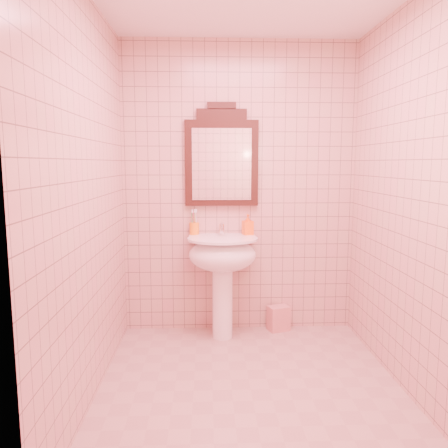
{
  "coord_description": "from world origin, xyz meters",
  "views": [
    {
      "loc": [
        -0.28,
        -2.67,
        1.47
      ],
      "look_at": [
        -0.15,
        0.55,
        1.02
      ],
      "focal_mm": 35.0,
      "sensor_mm": 36.0,
      "label": 1
    }
  ],
  "objects_px": {
    "towel": "(279,318)",
    "toothbrush_cup": "(194,228)",
    "soap_dispenser": "(248,225)",
    "pedestal_sink": "(222,262)",
    "mirror": "(222,159)"
  },
  "relations": [
    {
      "from": "pedestal_sink",
      "to": "toothbrush_cup",
      "type": "relative_size",
      "value": 4.51
    },
    {
      "from": "toothbrush_cup",
      "to": "soap_dispenser",
      "type": "height_order",
      "value": "toothbrush_cup"
    },
    {
      "from": "soap_dispenser",
      "to": "mirror",
      "type": "bearing_deg",
      "value": 147.73
    },
    {
      "from": "mirror",
      "to": "soap_dispenser",
      "type": "relative_size",
      "value": 4.87
    },
    {
      "from": "soap_dispenser",
      "to": "toothbrush_cup",
      "type": "bearing_deg",
      "value": 158.56
    },
    {
      "from": "pedestal_sink",
      "to": "towel",
      "type": "bearing_deg",
      "value": 16.21
    },
    {
      "from": "pedestal_sink",
      "to": "towel",
      "type": "xyz_separation_m",
      "value": [
        0.5,
        0.15,
        -0.55
      ]
    },
    {
      "from": "pedestal_sink",
      "to": "soap_dispenser",
      "type": "relative_size",
      "value": 4.84
    },
    {
      "from": "pedestal_sink",
      "to": "soap_dispenser",
      "type": "bearing_deg",
      "value": 32.11
    },
    {
      "from": "mirror",
      "to": "soap_dispenser",
      "type": "xyz_separation_m",
      "value": [
        0.22,
        -0.06,
        -0.56
      ]
    },
    {
      "from": "towel",
      "to": "toothbrush_cup",
      "type": "bearing_deg",
      "value": 177.59
    },
    {
      "from": "mirror",
      "to": "soap_dispenser",
      "type": "distance_m",
      "value": 0.61
    },
    {
      "from": "mirror",
      "to": "towel",
      "type": "relative_size",
      "value": 3.97
    },
    {
      "from": "pedestal_sink",
      "to": "mirror",
      "type": "distance_m",
      "value": 0.87
    },
    {
      "from": "mirror",
      "to": "pedestal_sink",
      "type": "bearing_deg",
      "value": -90.0
    }
  ]
}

